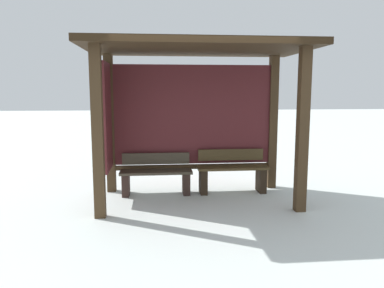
{
  "coord_description": "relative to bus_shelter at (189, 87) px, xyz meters",
  "views": [
    {
      "loc": [
        -0.66,
        -5.9,
        1.78
      ],
      "look_at": [
        -0.11,
        -0.23,
        0.97
      ],
      "focal_mm": 34.72,
      "sensor_mm": 36.0,
      "label": 1
    }
  ],
  "objects": [
    {
      "name": "ground_plane",
      "position": [
        0.11,
        -0.22,
        -1.86
      ],
      "size": [
        60.0,
        60.0,
        0.0
      ],
      "primitive_type": "plane",
      "color": "white"
    },
    {
      "name": "bus_shelter",
      "position": [
        0.0,
        0.0,
        0.0
      ],
      "size": [
        3.48,
        1.95,
        2.51
      ],
      "color": "#422F1C",
      "rests_on": "ground"
    },
    {
      "name": "bench_left_inside",
      "position": [
        -0.56,
        0.21,
        -1.53
      ],
      "size": [
        1.24,
        0.38,
        0.7
      ],
      "color": "#433A2D",
      "rests_on": "ground"
    },
    {
      "name": "bench_center_inside",
      "position": [
        0.78,
        0.21,
        -1.5
      ],
      "size": [
        1.24,
        0.38,
        0.75
      ],
      "color": "#48381F",
      "rests_on": "ground"
    }
  ]
}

